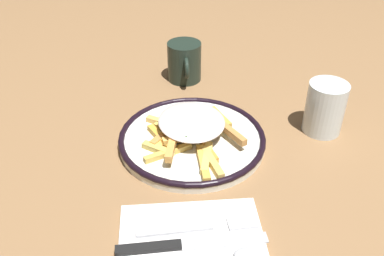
{
  "coord_description": "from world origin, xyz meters",
  "views": [
    {
      "loc": [
        0.62,
        -0.07,
        0.48
      ],
      "look_at": [
        0.0,
        0.0,
        0.04
      ],
      "focal_mm": 39.72,
      "sensor_mm": 36.0,
      "label": 1
    }
  ],
  "objects_px": {
    "coffee_mug": "(184,62)",
    "water_glass": "(325,108)",
    "fries_heap": "(188,129)",
    "knife": "(179,245)",
    "fork": "(199,228)",
    "plate": "(192,139)",
    "napkin": "(192,248)"
  },
  "relations": [
    {
      "from": "napkin",
      "to": "fork",
      "type": "relative_size",
      "value": 1.15
    },
    {
      "from": "coffee_mug",
      "to": "water_glass",
      "type": "bearing_deg",
      "value": 45.9
    },
    {
      "from": "coffee_mug",
      "to": "knife",
      "type": "bearing_deg",
      "value": -6.78
    },
    {
      "from": "napkin",
      "to": "fries_heap",
      "type": "bearing_deg",
      "value": 175.15
    },
    {
      "from": "fork",
      "to": "coffee_mug",
      "type": "relative_size",
      "value": 1.68
    },
    {
      "from": "fries_heap",
      "to": "fork",
      "type": "bearing_deg",
      "value": -2.18
    },
    {
      "from": "plate",
      "to": "water_glass",
      "type": "distance_m",
      "value": 0.26
    },
    {
      "from": "water_glass",
      "to": "fries_heap",
      "type": "bearing_deg",
      "value": -85.49
    },
    {
      "from": "fries_heap",
      "to": "knife",
      "type": "xyz_separation_m",
      "value": [
        0.24,
        -0.04,
        -0.02
      ]
    },
    {
      "from": "fries_heap",
      "to": "napkin",
      "type": "xyz_separation_m",
      "value": [
        0.24,
        -0.02,
        -0.03
      ]
    },
    {
      "from": "plate",
      "to": "coffee_mug",
      "type": "xyz_separation_m",
      "value": [
        -0.25,
        0.01,
        0.03
      ]
    },
    {
      "from": "plate",
      "to": "fries_heap",
      "type": "relative_size",
      "value": 1.3
    },
    {
      "from": "plate",
      "to": "fries_heap",
      "type": "xyz_separation_m",
      "value": [
        0.0,
        -0.01,
        0.03
      ]
    },
    {
      "from": "water_glass",
      "to": "coffee_mug",
      "type": "distance_m",
      "value": 0.34
    },
    {
      "from": "fork",
      "to": "coffee_mug",
      "type": "xyz_separation_m",
      "value": [
        -0.46,
        0.03,
        0.03
      ]
    },
    {
      "from": "knife",
      "to": "water_glass",
      "type": "relative_size",
      "value": 2.09
    },
    {
      "from": "napkin",
      "to": "water_glass",
      "type": "xyz_separation_m",
      "value": [
        -0.26,
        0.28,
        0.05
      ]
    },
    {
      "from": "fork",
      "to": "fries_heap",
      "type": "bearing_deg",
      "value": 177.82
    },
    {
      "from": "fries_heap",
      "to": "knife",
      "type": "bearing_deg",
      "value": -9.34
    },
    {
      "from": "plate",
      "to": "water_glass",
      "type": "height_order",
      "value": "water_glass"
    },
    {
      "from": "fork",
      "to": "knife",
      "type": "distance_m",
      "value": 0.04
    },
    {
      "from": "fries_heap",
      "to": "water_glass",
      "type": "height_order",
      "value": "water_glass"
    },
    {
      "from": "fork",
      "to": "water_glass",
      "type": "bearing_deg",
      "value": 130.54
    },
    {
      "from": "plate",
      "to": "coffee_mug",
      "type": "distance_m",
      "value": 0.25
    },
    {
      "from": "water_glass",
      "to": "fork",
      "type": "bearing_deg",
      "value": -49.46
    },
    {
      "from": "plate",
      "to": "coffee_mug",
      "type": "height_order",
      "value": "coffee_mug"
    },
    {
      "from": "napkin",
      "to": "knife",
      "type": "height_order",
      "value": "knife"
    },
    {
      "from": "plate",
      "to": "knife",
      "type": "relative_size",
      "value": 1.28
    },
    {
      "from": "napkin",
      "to": "water_glass",
      "type": "height_order",
      "value": "water_glass"
    },
    {
      "from": "fries_heap",
      "to": "fork",
      "type": "distance_m",
      "value": 0.21
    },
    {
      "from": "fries_heap",
      "to": "knife",
      "type": "relative_size",
      "value": 0.98
    },
    {
      "from": "fries_heap",
      "to": "napkin",
      "type": "distance_m",
      "value": 0.24
    }
  ]
}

